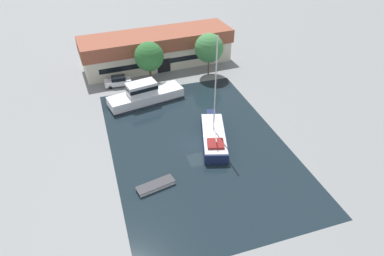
{
  "coord_description": "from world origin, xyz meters",
  "views": [
    {
      "loc": [
        -11.43,
        -33.05,
        27.47
      ],
      "look_at": [
        0.0,
        2.46,
        1.0
      ],
      "focal_mm": 32.0,
      "sensor_mm": 36.0,
      "label": 1
    }
  ],
  "objects_px": {
    "warehouse_building": "(157,49)",
    "small_dinghy": "(156,185)",
    "sailboat_moored": "(214,136)",
    "quay_tree_near_building": "(149,57)",
    "motor_cruiser": "(145,95)",
    "quay_tree_by_water": "(209,48)",
    "parked_car": "(118,81)"
  },
  "relations": [
    {
      "from": "quay_tree_by_water",
      "to": "warehouse_building",
      "type": "bearing_deg",
      "value": 137.05
    },
    {
      "from": "quay_tree_near_building",
      "to": "parked_car",
      "type": "distance_m",
      "value": 6.75
    },
    {
      "from": "warehouse_building",
      "to": "quay_tree_by_water",
      "type": "xyz_separation_m",
      "value": [
        7.5,
        -6.98,
        1.92
      ]
    },
    {
      "from": "small_dinghy",
      "to": "quay_tree_by_water",
      "type": "bearing_deg",
      "value": -43.99
    },
    {
      "from": "warehouse_building",
      "to": "quay_tree_near_building",
      "type": "distance_m",
      "value": 7.77
    },
    {
      "from": "parked_car",
      "to": "small_dinghy",
      "type": "bearing_deg",
      "value": -176.38
    },
    {
      "from": "warehouse_building",
      "to": "small_dinghy",
      "type": "bearing_deg",
      "value": -107.55
    },
    {
      "from": "parked_car",
      "to": "small_dinghy",
      "type": "height_order",
      "value": "parked_car"
    },
    {
      "from": "quay_tree_near_building",
      "to": "parked_car",
      "type": "xyz_separation_m",
      "value": [
        -5.45,
        0.62,
        -3.93
      ]
    },
    {
      "from": "quay_tree_near_building",
      "to": "quay_tree_by_water",
      "type": "relative_size",
      "value": 0.97
    },
    {
      "from": "quay_tree_near_building",
      "to": "warehouse_building",
      "type": "bearing_deg",
      "value": 67.55
    },
    {
      "from": "warehouse_building",
      "to": "motor_cruiser",
      "type": "distance_m",
      "value": 14.01
    },
    {
      "from": "small_dinghy",
      "to": "warehouse_building",
      "type": "bearing_deg",
      "value": -25.92
    },
    {
      "from": "quay_tree_by_water",
      "to": "parked_car",
      "type": "height_order",
      "value": "quay_tree_by_water"
    },
    {
      "from": "quay_tree_near_building",
      "to": "sailboat_moored",
      "type": "height_order",
      "value": "sailboat_moored"
    },
    {
      "from": "sailboat_moored",
      "to": "small_dinghy",
      "type": "height_order",
      "value": "sailboat_moored"
    },
    {
      "from": "parked_car",
      "to": "warehouse_building",
      "type": "bearing_deg",
      "value": -50.54
    },
    {
      "from": "motor_cruiser",
      "to": "small_dinghy",
      "type": "bearing_deg",
      "value": 160.86
    },
    {
      "from": "sailboat_moored",
      "to": "warehouse_building",
      "type": "bearing_deg",
      "value": 109.64
    },
    {
      "from": "quay_tree_near_building",
      "to": "parked_car",
      "type": "height_order",
      "value": "quay_tree_near_building"
    },
    {
      "from": "quay_tree_by_water",
      "to": "parked_car",
      "type": "distance_m",
      "value": 16.38
    },
    {
      "from": "quay_tree_by_water",
      "to": "sailboat_moored",
      "type": "height_order",
      "value": "sailboat_moored"
    },
    {
      "from": "parked_car",
      "to": "sailboat_moored",
      "type": "distance_m",
      "value": 21.49
    },
    {
      "from": "warehouse_building",
      "to": "sailboat_moored",
      "type": "height_order",
      "value": "sailboat_moored"
    },
    {
      "from": "sailboat_moored",
      "to": "quay_tree_near_building",
      "type": "bearing_deg",
      "value": 119.6
    },
    {
      "from": "warehouse_building",
      "to": "quay_tree_by_water",
      "type": "distance_m",
      "value": 10.43
    },
    {
      "from": "sailboat_moored",
      "to": "quay_tree_by_water",
      "type": "bearing_deg",
      "value": 88.3
    },
    {
      "from": "warehouse_building",
      "to": "sailboat_moored",
      "type": "relative_size",
      "value": 1.98
    },
    {
      "from": "quay_tree_near_building",
      "to": "motor_cruiser",
      "type": "distance_m",
      "value": 7.26
    },
    {
      "from": "quay_tree_by_water",
      "to": "motor_cruiser",
      "type": "bearing_deg",
      "value": -154.66
    },
    {
      "from": "quay_tree_near_building",
      "to": "sailboat_moored",
      "type": "distance_m",
      "value": 19.41
    },
    {
      "from": "quay_tree_near_building",
      "to": "sailboat_moored",
      "type": "xyz_separation_m",
      "value": [
        4.36,
        -18.5,
        -3.96
      ]
    }
  ]
}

